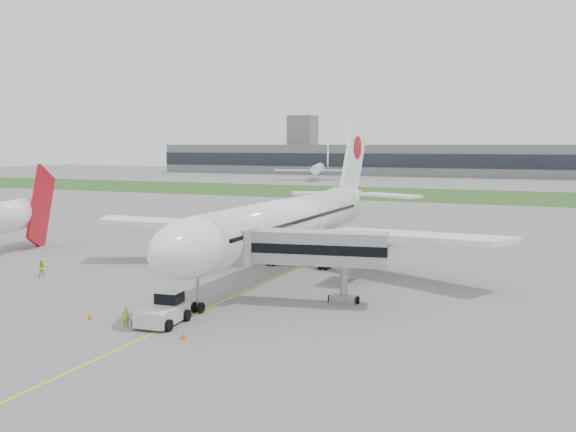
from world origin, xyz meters
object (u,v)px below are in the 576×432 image
at_px(pushback_tug, 164,310).
at_px(ground_crew_near, 126,317).
at_px(airliner, 291,220).
at_px(neighbor_aircraft, 15,215).
at_px(jet_bridge, 301,248).

distance_m(pushback_tug, ground_crew_near, 2.95).
distance_m(airliner, neighbor_aircraft, 38.69).
distance_m(pushback_tug, jet_bridge, 13.30).
bearing_deg(ground_crew_near, neighbor_aircraft, -71.01).
distance_m(airliner, ground_crew_near, 26.20).
xyz_separation_m(airliner, neighbor_aircraft, (-38.64, -1.84, -0.93)).
xyz_separation_m(airliner, ground_crew_near, (-2.95, -25.58, -4.87)).
bearing_deg(pushback_tug, neighbor_aircraft, 144.69).
xyz_separation_m(pushback_tug, jet_bridge, (7.27, 10.47, 3.79)).
distance_m(airliner, pushback_tug, 24.08).
relative_size(airliner, ground_crew_near, 34.05).
relative_size(airliner, pushback_tug, 11.34).
bearing_deg(pushback_tug, ground_crew_near, -143.74).
xyz_separation_m(pushback_tug, ground_crew_near, (-2.19, -1.95, -0.28)).
distance_m(jet_bridge, neighbor_aircraft, 46.55).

